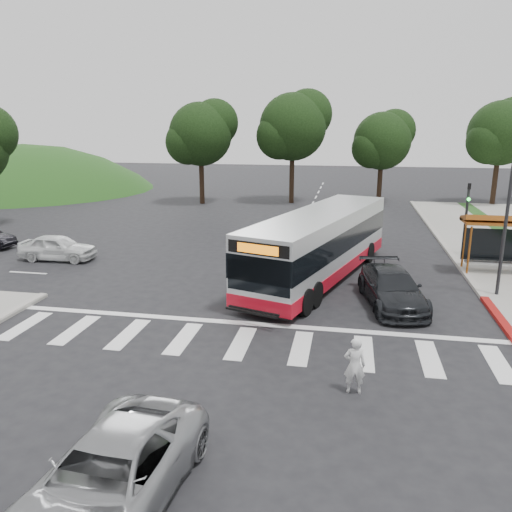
% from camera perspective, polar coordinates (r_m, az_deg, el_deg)
% --- Properties ---
extents(ground, '(140.00, 140.00, 0.00)m').
position_cam_1_polar(ground, '(21.38, 1.15, -4.41)').
color(ground, black).
rests_on(ground, ground).
extents(sidewalk_east, '(4.00, 40.00, 0.12)m').
position_cam_1_polar(sidewalk_east, '(29.78, 25.29, -0.19)').
color(sidewalk_east, gray).
rests_on(sidewalk_east, ground).
extents(curb_east, '(0.30, 40.00, 0.15)m').
position_cam_1_polar(curb_east, '(29.32, 21.52, 0.02)').
color(curb_east, '#9E9991').
rests_on(curb_east, ground).
extents(curb_east_red, '(0.32, 6.00, 0.15)m').
position_cam_1_polar(curb_east_red, '(20.04, 26.59, -7.17)').
color(curb_east_red, maroon).
rests_on(curb_east_red, ground).
extents(hillside_nw, '(44.00, 44.00, 10.00)m').
position_cam_1_polar(hillside_nw, '(61.55, -24.61, 6.91)').
color(hillside_nw, '#1A4315').
rests_on(hillside_nw, ground).
extents(crosswalk_ladder, '(18.00, 2.60, 0.01)m').
position_cam_1_polar(crosswalk_ladder, '(16.82, -1.73, -9.91)').
color(crosswalk_ladder, silver).
rests_on(crosswalk_ladder, ground).
extents(bus_shelter, '(4.20, 1.60, 2.86)m').
position_cam_1_polar(bus_shelter, '(26.53, 26.90, 3.02)').
color(bus_shelter, '#974E19').
rests_on(bus_shelter, sidewalk_east).
extents(traffic_signal_ne_tall, '(0.18, 0.37, 6.50)m').
position_cam_1_polar(traffic_signal_ne_tall, '(22.53, 26.86, 5.16)').
color(traffic_signal_ne_tall, black).
rests_on(traffic_signal_ne_tall, ground).
extents(traffic_signal_ne_short, '(0.18, 0.37, 4.00)m').
position_cam_1_polar(traffic_signal_ne_short, '(29.45, 22.94, 4.73)').
color(traffic_signal_ne_short, black).
rests_on(traffic_signal_ne_short, ground).
extents(tree_ne_a, '(6.16, 5.74, 9.30)m').
position_cam_1_polar(tree_ne_a, '(49.65, 26.25, 12.59)').
color(tree_ne_a, black).
rests_on(tree_ne_a, parking_lot).
extents(tree_north_a, '(6.60, 6.15, 10.17)m').
position_cam_1_polar(tree_north_a, '(46.28, 4.33, 14.63)').
color(tree_north_a, black).
rests_on(tree_north_a, ground).
extents(tree_north_b, '(5.72, 5.33, 8.43)m').
position_cam_1_polar(tree_north_b, '(48.07, 14.32, 12.72)').
color(tree_north_b, black).
rests_on(tree_north_b, ground).
extents(tree_north_c, '(6.16, 5.74, 9.30)m').
position_cam_1_polar(tree_north_c, '(45.94, -6.25, 13.79)').
color(tree_north_c, black).
rests_on(tree_north_c, ground).
extents(transit_bus, '(6.22, 12.46, 3.16)m').
position_cam_1_polar(transit_bus, '(23.33, 7.32, 1.16)').
color(transit_bus, silver).
rests_on(transit_bus, ground).
extents(pedestrian, '(0.60, 0.42, 1.59)m').
position_cam_1_polar(pedestrian, '(13.90, 11.21, -12.17)').
color(pedestrian, silver).
rests_on(pedestrian, ground).
extents(dark_sedan, '(2.90, 5.27, 1.44)m').
position_cam_1_polar(dark_sedan, '(20.65, 15.27, -3.54)').
color(dark_sedan, black).
rests_on(dark_sedan, ground).
extents(silver_suv_south, '(2.69, 5.22, 1.41)m').
position_cam_1_polar(silver_suv_south, '(10.48, -16.37, -23.07)').
color(silver_suv_south, '#999A9D').
rests_on(silver_suv_south, ground).
extents(west_car_white, '(4.08, 1.75, 1.37)m').
position_cam_1_polar(west_car_white, '(28.62, -21.73, 0.92)').
color(west_car_white, silver).
rests_on(west_car_white, ground).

